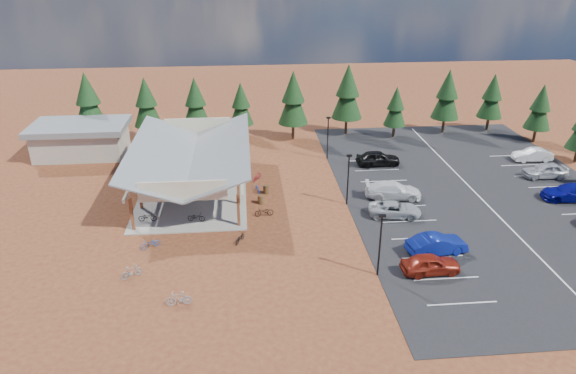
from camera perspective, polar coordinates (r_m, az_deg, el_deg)
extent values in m
plane|color=#5D2618|center=(47.53, 1.07, -3.24)|extent=(140.00, 140.00, 0.00)
cube|color=black|center=(55.06, 20.23, -0.75)|extent=(27.00, 44.00, 0.04)
cube|color=gray|center=(53.82, -10.38, -0.11)|extent=(10.60, 18.60, 0.10)
cube|color=brown|center=(46.40, -16.98, -2.91)|extent=(0.25, 0.25, 3.00)
cube|color=brown|center=(50.09, -16.12, -0.70)|extent=(0.25, 0.25, 3.00)
cube|color=brown|center=(53.86, -15.38, 1.21)|extent=(0.25, 0.25, 3.00)
cube|color=brown|center=(57.69, -14.74, 2.86)|extent=(0.25, 0.25, 3.00)
cube|color=brown|center=(61.57, -14.18, 4.31)|extent=(0.25, 0.25, 3.00)
cube|color=brown|center=(45.32, -5.53, -2.55)|extent=(0.25, 0.25, 3.00)
cube|color=brown|center=(49.10, -5.54, -0.31)|extent=(0.25, 0.25, 3.00)
cube|color=brown|center=(52.94, -5.55, 1.60)|extent=(0.25, 0.25, 3.00)
cube|color=brown|center=(56.83, -5.56, 3.25)|extent=(0.25, 0.25, 3.00)
cube|color=brown|center=(60.76, -5.57, 4.69)|extent=(0.25, 0.25, 3.00)
cube|color=beige|center=(53.38, -15.98, 2.66)|extent=(0.22, 18.00, 0.35)
cube|color=beige|center=(52.37, -5.18, 3.13)|extent=(0.22, 18.00, 0.35)
cube|color=slate|center=(52.69, -13.85, 3.68)|extent=(5.85, 19.40, 2.13)
cube|color=slate|center=(52.10, -7.53, 3.96)|extent=(5.85, 19.40, 2.13)
cube|color=beige|center=(44.10, -11.63, -0.45)|extent=(7.50, 0.15, 1.80)
cube|color=beige|center=(60.82, -10.02, 6.74)|extent=(7.50, 0.15, 1.80)
cube|color=#ADA593|center=(66.10, -21.96, 4.64)|extent=(10.00, 6.00, 3.20)
cube|color=slate|center=(65.52, -22.22, 6.24)|extent=(11.00, 7.00, 0.70)
cylinder|color=black|center=(38.61, 10.16, -6.51)|extent=(0.14, 0.14, 5.00)
cube|color=black|center=(37.37, 10.45, -3.16)|extent=(0.50, 0.25, 0.18)
cylinder|color=black|center=(48.95, 6.67, 0.71)|extent=(0.14, 0.14, 5.00)
cube|color=black|center=(47.98, 6.82, 3.50)|extent=(0.50, 0.25, 0.18)
cylinder|color=black|center=(59.92, 4.43, 5.36)|extent=(0.14, 0.14, 5.00)
cube|color=black|center=(59.13, 4.51, 7.69)|extent=(0.50, 0.25, 0.18)
cylinder|color=#51371C|center=(49.67, -3.04, -1.39)|extent=(0.60, 0.60, 0.90)
cylinder|color=#51371C|center=(51.72, -2.43, -0.27)|extent=(0.60, 0.60, 0.90)
cylinder|color=#382314|center=(70.38, -20.80, 5.55)|extent=(0.36, 0.36, 2.20)
cone|color=black|center=(69.34, -21.26, 8.46)|extent=(3.87, 3.87, 5.28)
cone|color=black|center=(68.83, -21.54, 10.22)|extent=(2.99, 2.99, 3.96)
cylinder|color=#382314|center=(68.95, -15.12, 5.86)|extent=(0.36, 0.36, 2.00)
cone|color=black|center=(67.98, -15.43, 8.58)|extent=(3.53, 3.53, 4.81)
cone|color=black|center=(67.48, -15.63, 10.21)|extent=(2.72, 2.72, 3.61)
cylinder|color=#382314|center=(68.01, -10.00, 6.08)|extent=(0.36, 0.36, 1.97)
cone|color=black|center=(67.04, -10.21, 8.79)|extent=(3.47, 3.47, 4.73)
cone|color=black|center=(66.54, -10.34, 10.42)|extent=(2.68, 2.68, 3.55)
cylinder|color=#382314|center=(68.08, -5.14, 6.29)|extent=(0.36, 0.36, 1.77)
cone|color=black|center=(67.20, -5.23, 8.72)|extent=(3.12, 3.12, 4.25)
cone|color=black|center=(66.74, -5.29, 10.18)|extent=(2.41, 2.41, 3.19)
cylinder|color=#382314|center=(66.96, 0.56, 6.25)|extent=(0.36, 0.36, 2.17)
cone|color=black|center=(65.89, 0.58, 9.29)|extent=(3.82, 3.82, 5.21)
cone|color=black|center=(65.34, 0.59, 11.13)|extent=(2.95, 2.95, 3.91)
cylinder|color=#382314|center=(69.33, 6.46, 6.79)|extent=(0.36, 0.36, 2.28)
cone|color=black|center=(68.25, 6.62, 9.89)|extent=(4.01, 4.01, 5.47)
cone|color=black|center=(67.71, 6.71, 11.75)|extent=(3.10, 3.10, 4.10)
cylinder|color=#382314|center=(69.20, 11.65, 6.12)|extent=(0.36, 0.36, 1.65)
cone|color=black|center=(68.38, 11.85, 8.34)|extent=(2.90, 2.90, 3.95)
cone|color=black|center=(67.95, 11.97, 9.67)|extent=(2.24, 2.24, 2.96)
cylinder|color=#382314|center=(72.51, 16.86, 6.60)|extent=(0.36, 0.36, 2.09)
cone|color=black|center=(71.55, 17.21, 9.30)|extent=(3.68, 3.68, 5.02)
cone|color=black|center=(71.06, 17.43, 10.93)|extent=(2.85, 2.85, 3.77)
cylinder|color=#382314|center=(75.48, 21.29, 6.59)|extent=(0.36, 0.36, 1.90)
cone|color=black|center=(74.64, 21.67, 8.94)|extent=(3.35, 3.35, 4.56)
cone|color=black|center=(74.20, 21.90, 10.35)|extent=(2.59, 2.59, 3.42)
cylinder|color=#382314|center=(68.12, 29.37, 3.09)|extent=(0.36, 0.36, 1.68)
cylinder|color=#382314|center=(73.11, 25.71, 5.23)|extent=(0.36, 0.36, 1.83)
cone|color=black|center=(72.26, 26.16, 7.55)|extent=(3.23, 3.23, 4.40)
cone|color=black|center=(71.82, 26.43, 8.94)|extent=(2.49, 2.49, 3.30)
imported|color=black|center=(47.95, -15.35, -3.22)|extent=(1.63, 0.61, 0.85)
imported|color=gray|center=(53.42, -14.00, -0.08)|extent=(1.49, 0.49, 0.88)
imported|color=navy|center=(54.99, -12.31, 0.88)|extent=(1.98, 1.10, 0.98)
imported|color=maroon|center=(57.70, -11.20, 2.16)|extent=(1.75, 0.98, 1.02)
imported|color=black|center=(46.99, -10.16, -3.30)|extent=(1.63, 0.76, 0.82)
imported|color=gray|center=(51.25, -9.21, -0.60)|extent=(1.86, 0.86, 1.08)
imported|color=navy|center=(55.63, -9.20, 1.41)|extent=(1.85, 0.78, 0.95)
imported|color=maroon|center=(59.48, -8.23, 3.06)|extent=(1.71, 0.90, 0.99)
imported|color=gray|center=(40.50, -16.99, -8.99)|extent=(1.72, 1.30, 1.03)
imported|color=#20509B|center=(43.85, -15.06, -6.07)|extent=(1.79, 1.32, 0.90)
imported|color=black|center=(43.40, -5.37, -5.67)|extent=(1.15, 1.59, 0.79)
imported|color=#96999E|center=(36.85, -12.03, -12.03)|extent=(1.86, 0.67, 1.10)
imported|color=#16359D|center=(52.14, -3.39, -0.13)|extent=(0.85, 1.63, 0.82)
imported|color=maroon|center=(54.77, -3.43, 1.20)|extent=(1.22, 1.53, 0.93)
imported|color=black|center=(47.35, -2.68, -2.75)|extent=(1.81, 0.81, 0.92)
imported|color=maroon|center=(40.60, 15.55, -8.23)|extent=(4.55, 2.01, 1.52)
imported|color=navy|center=(43.16, 16.20, -6.13)|extent=(5.13, 2.44, 1.62)
imported|color=#A9ADB1|center=(48.18, 11.79, -2.44)|extent=(5.09, 2.97, 1.33)
imported|color=white|center=(51.66, 11.61, -0.35)|extent=(5.75, 3.00, 1.59)
imported|color=black|center=(59.33, 9.97, 3.18)|extent=(4.92, 1.99, 1.67)
imported|color=#090A7C|center=(57.27, 28.93, -0.53)|extent=(5.79, 3.02, 1.60)
imported|color=#A7A8AE|center=(61.74, 26.66, 1.66)|extent=(4.72, 1.91, 1.61)
imported|color=silver|center=(66.13, 25.51, 3.25)|extent=(4.51, 1.71, 1.47)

